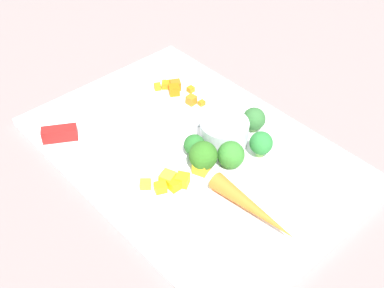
% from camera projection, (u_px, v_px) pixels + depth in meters
% --- Properties ---
extents(ground_plane, '(4.00, 4.00, 0.00)m').
position_uv_depth(ground_plane, '(192.00, 154.00, 0.79)').
color(ground_plane, gray).
extents(cutting_board, '(0.52, 0.35, 0.01)m').
position_uv_depth(cutting_board, '(192.00, 151.00, 0.78)').
color(cutting_board, white).
rests_on(cutting_board, ground_plane).
extents(prep_bowl, '(0.08, 0.08, 0.04)m').
position_uv_depth(prep_bowl, '(224.00, 132.00, 0.78)').
color(prep_bowl, white).
rests_on(prep_bowl, cutting_board).
extents(chef_knife, '(0.17, 0.26, 0.02)m').
position_uv_depth(chef_knife, '(99.00, 130.00, 0.80)').
color(chef_knife, silver).
rests_on(chef_knife, cutting_board).
extents(whole_carrot, '(0.14, 0.03, 0.03)m').
position_uv_depth(whole_carrot, '(253.00, 208.00, 0.67)').
color(whole_carrot, orange).
rests_on(whole_carrot, cutting_board).
extents(carrot_dice_0, '(0.01, 0.01, 0.01)m').
position_uv_depth(carrot_dice_0, '(202.00, 103.00, 0.86)').
color(carrot_dice_0, orange).
rests_on(carrot_dice_0, cutting_board).
extents(carrot_dice_1, '(0.02, 0.02, 0.01)m').
position_uv_depth(carrot_dice_1, '(158.00, 87.00, 0.89)').
color(carrot_dice_1, orange).
rests_on(carrot_dice_1, cutting_board).
extents(carrot_dice_2, '(0.01, 0.01, 0.01)m').
position_uv_depth(carrot_dice_2, '(191.00, 89.00, 0.89)').
color(carrot_dice_2, orange).
rests_on(carrot_dice_2, cutting_board).
extents(carrot_dice_3, '(0.02, 0.02, 0.02)m').
position_uv_depth(carrot_dice_3, '(174.00, 90.00, 0.88)').
color(carrot_dice_3, orange).
rests_on(carrot_dice_3, cutting_board).
extents(carrot_dice_4, '(0.02, 0.02, 0.01)m').
position_uv_depth(carrot_dice_4, '(166.00, 85.00, 0.90)').
color(carrot_dice_4, orange).
rests_on(carrot_dice_4, cutting_board).
extents(carrot_dice_5, '(0.02, 0.02, 0.02)m').
position_uv_depth(carrot_dice_5, '(191.00, 100.00, 0.86)').
color(carrot_dice_5, orange).
rests_on(carrot_dice_5, cutting_board).
extents(carrot_dice_6, '(0.02, 0.02, 0.02)m').
position_uv_depth(carrot_dice_6, '(175.00, 85.00, 0.89)').
color(carrot_dice_6, orange).
rests_on(carrot_dice_6, cutting_board).
extents(pepper_dice_0, '(0.02, 0.02, 0.01)m').
position_uv_depth(pepper_dice_0, '(161.00, 187.00, 0.71)').
color(pepper_dice_0, yellow).
rests_on(pepper_dice_0, cutting_board).
extents(pepper_dice_1, '(0.02, 0.02, 0.01)m').
position_uv_depth(pepper_dice_1, '(145.00, 184.00, 0.71)').
color(pepper_dice_1, yellow).
rests_on(pepper_dice_1, cutting_board).
extents(pepper_dice_2, '(0.02, 0.02, 0.02)m').
position_uv_depth(pepper_dice_2, '(174.00, 185.00, 0.71)').
color(pepper_dice_2, yellow).
rests_on(pepper_dice_2, cutting_board).
extents(pepper_dice_3, '(0.03, 0.03, 0.02)m').
position_uv_depth(pepper_dice_3, '(183.00, 180.00, 0.72)').
color(pepper_dice_3, yellow).
rests_on(pepper_dice_3, cutting_board).
extents(pepper_dice_4, '(0.03, 0.03, 0.02)m').
position_uv_depth(pepper_dice_4, '(168.00, 178.00, 0.72)').
color(pepper_dice_4, yellow).
rests_on(pepper_dice_4, cutting_board).
extents(pepper_dice_5, '(0.03, 0.03, 0.02)m').
position_uv_depth(pepper_dice_5, '(201.00, 166.00, 0.73)').
color(pepper_dice_5, yellow).
rests_on(pepper_dice_5, cutting_board).
extents(broccoli_floret_0, '(0.03, 0.03, 0.04)m').
position_uv_depth(broccoli_floret_0, '(194.00, 145.00, 0.76)').
color(broccoli_floret_0, '#91B267').
rests_on(broccoli_floret_0, cutting_board).
extents(broccoli_floret_1, '(0.04, 0.04, 0.04)m').
position_uv_depth(broccoli_floret_1, '(254.00, 119.00, 0.80)').
color(broccoli_floret_1, '#83B867').
rests_on(broccoli_floret_1, cutting_board).
extents(broccoli_floret_2, '(0.04, 0.04, 0.04)m').
position_uv_depth(broccoli_floret_2, '(231.00, 155.00, 0.74)').
color(broccoli_floret_2, '#8CAF5F').
rests_on(broccoli_floret_2, cutting_board).
extents(broccoli_floret_3, '(0.04, 0.04, 0.04)m').
position_uv_depth(broccoli_floret_3, '(261.00, 143.00, 0.75)').
color(broccoli_floret_3, '#82BE5F').
rests_on(broccoli_floret_3, cutting_board).
extents(broccoli_floret_4, '(0.04, 0.04, 0.05)m').
position_uv_depth(broccoli_floret_4, '(203.00, 156.00, 0.73)').
color(broccoli_floret_4, '#93C36D').
rests_on(broccoli_floret_4, cutting_board).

